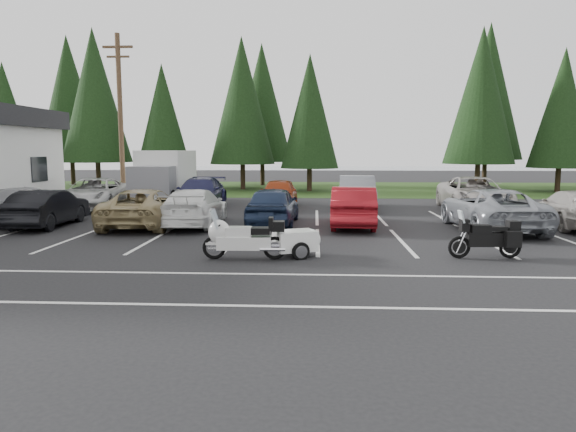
# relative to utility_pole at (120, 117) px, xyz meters

# --- Properties ---
(ground) EXTENTS (120.00, 120.00, 0.00)m
(ground) POSITION_rel_utility_pole_xyz_m (10.00, -12.00, -4.70)
(ground) COLOR black
(ground) RESTS_ON ground
(grass_strip) EXTENTS (80.00, 16.00, 0.01)m
(grass_strip) POSITION_rel_utility_pole_xyz_m (10.00, 12.00, -4.69)
(grass_strip) COLOR #203410
(grass_strip) RESTS_ON ground
(lake_water) EXTENTS (70.00, 50.00, 0.02)m
(lake_water) POSITION_rel_utility_pole_xyz_m (14.00, 43.00, -4.70)
(lake_water) COLOR slate
(lake_water) RESTS_ON ground
(utility_pole) EXTENTS (1.60, 0.26, 9.00)m
(utility_pole) POSITION_rel_utility_pole_xyz_m (0.00, 0.00, 0.00)
(utility_pole) COLOR #473321
(utility_pole) RESTS_ON ground
(box_truck) EXTENTS (2.40, 5.60, 2.90)m
(box_truck) POSITION_rel_utility_pole_xyz_m (2.00, 0.50, -3.25)
(box_truck) COLOR silver
(box_truck) RESTS_ON ground
(stall_markings) EXTENTS (32.00, 16.00, 0.01)m
(stall_markings) POSITION_rel_utility_pole_xyz_m (10.00, -10.00, -4.69)
(stall_markings) COLOR silver
(stall_markings) RESTS_ON ground
(conifer_1) EXTENTS (3.96, 3.96, 9.22)m
(conifer_1) POSITION_rel_utility_pole_xyz_m (-12.00, 9.20, 0.69)
(conifer_1) COLOR #332316
(conifer_1) RESTS_ON ground
(conifer_2) EXTENTS (5.10, 5.10, 11.89)m
(conifer_2) POSITION_rel_utility_pole_xyz_m (-6.00, 10.80, 2.25)
(conifer_2) COLOR #332316
(conifer_2) RESTS_ON ground
(conifer_3) EXTENTS (3.87, 3.87, 9.02)m
(conifer_3) POSITION_rel_utility_pole_xyz_m (-0.50, 9.40, 0.57)
(conifer_3) COLOR #332316
(conifer_3) RESTS_ON ground
(conifer_4) EXTENTS (4.80, 4.80, 11.17)m
(conifer_4) POSITION_rel_utility_pole_xyz_m (5.00, 10.90, 1.83)
(conifer_4) COLOR #332316
(conifer_4) RESTS_ON ground
(conifer_5) EXTENTS (4.14, 4.14, 9.63)m
(conifer_5) POSITION_rel_utility_pole_xyz_m (10.00, 9.60, 0.93)
(conifer_5) COLOR #332316
(conifer_5) RESTS_ON ground
(conifer_6) EXTENTS (4.93, 4.93, 11.48)m
(conifer_6) POSITION_rel_utility_pole_xyz_m (22.00, 10.10, 2.01)
(conifer_6) COLOR #332316
(conifer_6) RESTS_ON ground
(conifer_7) EXTENTS (4.27, 4.27, 9.94)m
(conifer_7) POSITION_rel_utility_pole_xyz_m (27.50, 9.80, 1.11)
(conifer_7) COLOR #332316
(conifer_7) RESTS_ON ground
(conifer_back_a) EXTENTS (5.28, 5.28, 12.30)m
(conifer_back_a) POSITION_rel_utility_pole_xyz_m (-10.00, 15.00, 2.49)
(conifer_back_a) COLOR #332316
(conifer_back_a) RESTS_ON ground
(conifer_back_b) EXTENTS (4.97, 4.97, 11.58)m
(conifer_back_b) POSITION_rel_utility_pole_xyz_m (6.00, 15.50, 2.07)
(conifer_back_b) COLOR #332316
(conifer_back_b) RESTS_ON ground
(conifer_back_c) EXTENTS (5.50, 5.50, 12.81)m
(conifer_back_c) POSITION_rel_utility_pole_xyz_m (24.00, 14.80, 2.80)
(conifer_back_c) COLOR #332316
(conifer_back_c) RESTS_ON ground
(car_near_0) EXTENTS (2.31, 4.75, 1.56)m
(car_near_0) POSITION_rel_utility_pole_xyz_m (-1.34, -7.33, -3.92)
(car_near_0) COLOR #A7A8AC
(car_near_0) RESTS_ON ground
(car_near_1) EXTENTS (1.65, 4.38, 1.43)m
(car_near_1) POSITION_rel_utility_pole_xyz_m (0.16, -8.26, -3.98)
(car_near_1) COLOR black
(car_near_1) RESTS_ON ground
(car_near_2) EXTENTS (2.68, 5.34, 1.45)m
(car_near_2) POSITION_rel_utility_pole_xyz_m (3.86, -8.00, -3.97)
(car_near_2) COLOR #978558
(car_near_2) RESTS_ON ground
(car_near_3) EXTENTS (2.13, 4.99, 1.44)m
(car_near_3) POSITION_rel_utility_pole_xyz_m (5.74, -7.79, -3.98)
(car_near_3) COLOR white
(car_near_3) RESTS_ON ground
(car_near_4) EXTENTS (1.98, 4.55, 1.53)m
(car_near_4) POSITION_rel_utility_pole_xyz_m (8.76, -7.31, -3.93)
(car_near_4) COLOR #19253F
(car_near_4) RESTS_ON ground
(car_near_5) EXTENTS (1.91, 4.76, 1.54)m
(car_near_5) POSITION_rel_utility_pole_xyz_m (11.89, -7.57, -3.93)
(car_near_5) COLOR maroon
(car_near_5) RESTS_ON ground
(car_near_6) EXTENTS (2.75, 5.61, 1.53)m
(car_near_6) POSITION_rel_utility_pole_xyz_m (16.87, -8.23, -3.93)
(car_near_6) COLOR gray
(car_near_6) RESTS_ON ground
(car_near_7) EXTENTS (2.50, 5.09, 1.43)m
(car_near_7) POSITION_rel_utility_pole_xyz_m (20.20, -7.50, -3.98)
(car_near_7) COLOR #AAA39C
(car_near_7) RESTS_ON ground
(car_far_0) EXTENTS (3.06, 5.74, 1.54)m
(car_far_0) POSITION_rel_utility_pole_xyz_m (-0.58, -2.41, -3.93)
(car_far_0) COLOR #BBBAB9
(car_far_0) RESTS_ON ground
(car_far_1) EXTENTS (2.21, 5.28, 1.52)m
(car_far_1) POSITION_rel_utility_pole_xyz_m (4.60, -1.73, -3.94)
(car_far_1) COLOR #191A3F
(car_far_1) RESTS_ON ground
(car_far_2) EXTENTS (1.80, 4.37, 1.48)m
(car_far_2) POSITION_rel_utility_pole_xyz_m (8.59, -1.52, -3.96)
(car_far_2) COLOR maroon
(car_far_2) RESTS_ON ground
(car_far_3) EXTENTS (2.00, 5.07, 1.64)m
(car_far_3) POSITION_rel_utility_pole_xyz_m (12.50, -1.70, -3.88)
(car_far_3) COLOR slate
(car_far_3) RESTS_ON ground
(car_far_4) EXTENTS (2.99, 6.00, 1.63)m
(car_far_4) POSITION_rel_utility_pole_xyz_m (18.11, -2.10, -3.88)
(car_far_4) COLOR #A59F98
(car_far_4) RESTS_ON ground
(touring_motorcycle) EXTENTS (2.51, 0.84, 1.38)m
(touring_motorcycle) POSITION_rel_utility_pole_xyz_m (8.53, -13.86, -4.01)
(touring_motorcycle) COLOR silver
(touring_motorcycle) RESTS_ON ground
(cargo_trailer) EXTENTS (1.82, 1.46, 0.74)m
(cargo_trailer) POSITION_rel_utility_pole_xyz_m (9.87, -13.43, -4.33)
(cargo_trailer) COLOR white
(cargo_trailer) RESTS_ON ground
(adventure_motorcycle) EXTENTS (2.23, 0.88, 1.33)m
(adventure_motorcycle) POSITION_rel_utility_pole_xyz_m (15.01, -13.37, -4.03)
(adventure_motorcycle) COLOR black
(adventure_motorcycle) RESTS_ON ground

